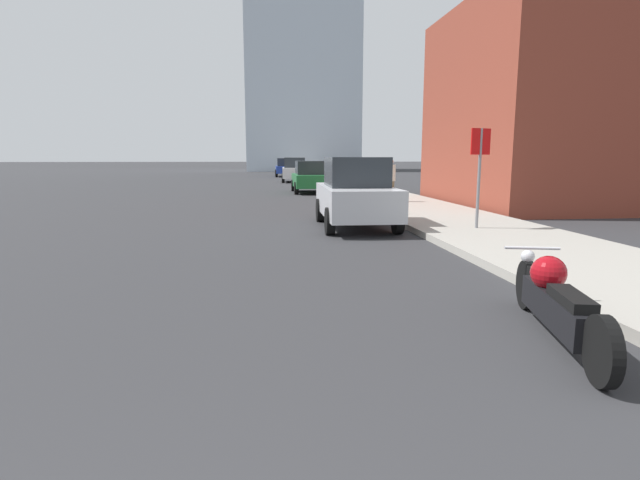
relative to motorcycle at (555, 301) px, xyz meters
name	(u,v)px	position (x,y,z in m)	size (l,w,h in m)	color
sidewalk	(327,179)	(2.34, 35.77, -0.31)	(3.33, 240.00, 0.15)	#9E998E
brick_storefront	(623,109)	(10.61, 13.28, 3.22)	(12.81, 8.27, 7.21)	brown
motorcycle	(555,301)	(0.00, 0.00, 0.00)	(0.88, 2.62, 0.79)	black
parked_car_silver	(356,193)	(-0.51, 8.18, 0.50)	(1.90, 4.04, 1.81)	#BCBCC1
parked_car_green	(311,177)	(-0.40, 21.15, 0.41)	(1.89, 3.98, 1.62)	#1E6B33
parked_car_white	(294,170)	(-0.53, 32.37, 0.48)	(1.99, 4.05, 1.78)	silver
parked_car_blue	(286,167)	(-0.65, 42.79, 0.47)	(2.04, 4.45, 1.71)	#1E3899
stop_sign	(480,161)	(2.14, 6.71, 1.34)	(0.57, 0.26, 2.32)	slate
pedestrian	(390,180)	(1.88, 13.89, 0.58)	(0.36, 0.23, 1.61)	brown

